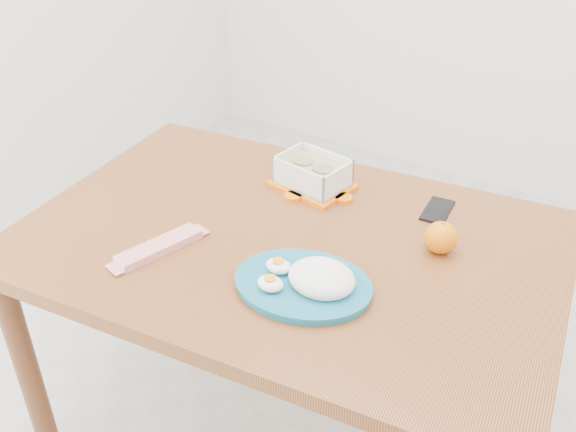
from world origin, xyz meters
The scene contains 7 objects.
ground centered at (0.00, 0.00, 0.00)m, with size 3.50×3.50×0.00m, color #B7B7B2.
dining_table centered at (-0.14, -0.14, 0.66)m, with size 1.38×1.00×0.75m.
food_container centered at (-0.21, 0.10, 0.79)m, with size 0.23×0.18×0.09m.
orange_fruit centered at (0.19, 0.00, 0.79)m, with size 0.08×0.08×0.08m, color orange.
rice_plate centered at (0.01, -0.28, 0.78)m, with size 0.35×0.35×0.08m.
candy_bar centered at (-0.36, -0.35, 0.76)m, with size 0.21×0.05×0.02m, color #B00914.
smartphone centered at (0.13, 0.17, 0.75)m, with size 0.06×0.12×0.01m, color black.
Camera 1 is at (0.55, -1.22, 1.63)m, focal length 40.00 mm.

